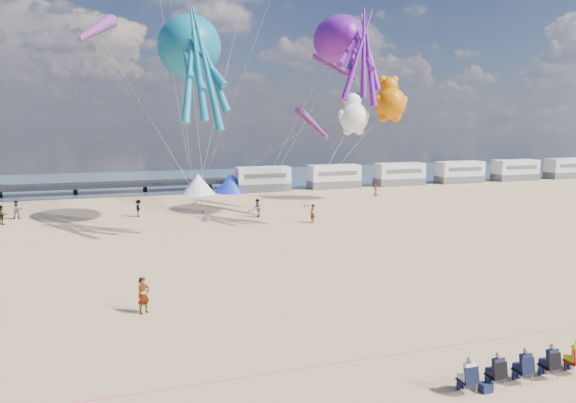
# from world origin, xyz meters

# --- Properties ---
(ground) EXTENTS (120.00, 120.00, 0.00)m
(ground) POSITION_xyz_m (0.00, 0.00, 0.00)
(ground) COLOR #DEB480
(ground) RESTS_ON ground
(water) EXTENTS (120.00, 120.00, 0.00)m
(water) POSITION_xyz_m (0.00, 55.00, 0.02)
(water) COLOR #334C62
(water) RESTS_ON ground
(motorhome_0) EXTENTS (6.60, 2.50, 3.00)m
(motorhome_0) POSITION_xyz_m (6.00, 40.00, 1.50)
(motorhome_0) COLOR silver
(motorhome_0) RESTS_ON ground
(motorhome_1) EXTENTS (6.60, 2.50, 3.00)m
(motorhome_1) POSITION_xyz_m (15.50, 40.00, 1.50)
(motorhome_1) COLOR silver
(motorhome_1) RESTS_ON ground
(motorhome_2) EXTENTS (6.60, 2.50, 3.00)m
(motorhome_2) POSITION_xyz_m (25.00, 40.00, 1.50)
(motorhome_2) COLOR silver
(motorhome_2) RESTS_ON ground
(motorhome_3) EXTENTS (6.60, 2.50, 3.00)m
(motorhome_3) POSITION_xyz_m (34.50, 40.00, 1.50)
(motorhome_3) COLOR silver
(motorhome_3) RESTS_ON ground
(motorhome_4) EXTENTS (6.60, 2.50, 3.00)m
(motorhome_4) POSITION_xyz_m (44.00, 40.00, 1.50)
(motorhome_4) COLOR silver
(motorhome_4) RESTS_ON ground
(motorhome_5) EXTENTS (6.60, 2.50, 3.00)m
(motorhome_5) POSITION_xyz_m (53.50, 40.00, 1.50)
(motorhome_5) COLOR silver
(motorhome_5) RESTS_ON ground
(tent_white) EXTENTS (4.00, 4.00, 2.40)m
(tent_white) POSITION_xyz_m (-2.00, 40.00, 1.20)
(tent_white) COLOR white
(tent_white) RESTS_ON ground
(tent_blue) EXTENTS (4.00, 4.00, 2.40)m
(tent_blue) POSITION_xyz_m (2.00, 40.00, 1.20)
(tent_blue) COLOR #1933CC
(tent_blue) RESTS_ON ground
(spectator_row) EXTENTS (6.10, 0.90, 1.30)m
(spectator_row) POSITION_xyz_m (2.40, -8.12, 0.65)
(spectator_row) COLOR black
(spectator_row) RESTS_ON ground
(cooler_navy) EXTENTS (0.38, 0.28, 0.30)m
(cooler_navy) POSITION_xyz_m (0.86, -8.27, 0.15)
(cooler_navy) COLOR #131B3E
(cooler_navy) RESTS_ON ground
(rope_line) EXTENTS (34.00, 0.03, 0.03)m
(rope_line) POSITION_xyz_m (0.00, -5.00, 0.02)
(rope_line) COLOR #F2338C
(rope_line) RESTS_ON ground
(standing_person) EXTENTS (0.74, 0.68, 1.70)m
(standing_person) POSITION_xyz_m (-9.54, 2.22, 0.85)
(standing_person) COLOR tan
(standing_person) RESTS_ON ground
(beachgoer_0) EXTENTS (0.58, 0.66, 1.53)m
(beachgoer_0) POSITION_xyz_m (17.60, 32.29, 0.76)
(beachgoer_0) COLOR #7F6659
(beachgoer_0) RESTS_ON ground
(beachgoer_1) EXTENTS (0.91, 0.69, 1.69)m
(beachgoer_1) POSITION_xyz_m (-19.51, 28.88, 0.85)
(beachgoer_1) COLOR #7F6659
(beachgoer_1) RESTS_ON ground
(beachgoer_2) EXTENTS (0.77, 0.89, 1.57)m
(beachgoer_2) POSITION_xyz_m (-9.17, 26.83, 0.79)
(beachgoer_2) COLOR #7F6659
(beachgoer_2) RESTS_ON ground
(beachgoer_4) EXTENTS (0.97, 0.98, 1.66)m
(beachgoer_4) POSITION_xyz_m (-20.34, 26.70, 0.83)
(beachgoer_4) COLOR #7F6659
(beachgoer_4) RESTS_ON ground
(beachgoer_5) EXTENTS (1.35, 1.49, 1.65)m
(beachgoer_5) POSITION_xyz_m (4.99, 19.49, 0.83)
(beachgoer_5) COLOR #7F6659
(beachgoer_5) RESTS_ON ground
(beachgoer_7) EXTENTS (0.69, 0.92, 1.69)m
(beachgoer_7) POSITION_xyz_m (1.10, 23.40, 0.84)
(beachgoer_7) COLOR #7F6659
(beachgoer_7) RESTS_ON ground
(sandbag_a) EXTENTS (0.50, 0.35, 0.22)m
(sandbag_a) POSITION_xyz_m (-3.03, 26.80, 0.11)
(sandbag_a) COLOR gray
(sandbag_a) RESTS_ON ground
(sandbag_b) EXTENTS (0.50, 0.35, 0.22)m
(sandbag_b) POSITION_xyz_m (1.15, 26.13, 0.11)
(sandbag_b) COLOR gray
(sandbag_b) RESTS_ON ground
(sandbag_c) EXTENTS (0.50, 0.35, 0.22)m
(sandbag_c) POSITION_xyz_m (7.27, 27.36, 0.11)
(sandbag_c) COLOR gray
(sandbag_c) RESTS_ON ground
(sandbag_d) EXTENTS (0.50, 0.35, 0.22)m
(sandbag_d) POSITION_xyz_m (2.70, 29.08, 0.11)
(sandbag_d) COLOR gray
(sandbag_d) RESTS_ON ground
(sandbag_e) EXTENTS (0.50, 0.35, 0.22)m
(sandbag_e) POSITION_xyz_m (-3.43, 31.67, 0.11)
(sandbag_e) COLOR gray
(sandbag_e) RESTS_ON ground
(kite_octopus_teal) EXTENTS (7.75, 11.06, 11.62)m
(kite_octopus_teal) POSITION_xyz_m (-4.71, 22.39, 14.61)
(kite_octopus_teal) COLOR #116B8B
(kite_octopus_purple) EXTENTS (6.88, 9.84, 10.34)m
(kite_octopus_purple) POSITION_xyz_m (7.99, 21.54, 15.68)
(kite_octopus_purple) COLOR #641390
(kite_panda) EXTENTS (3.93, 3.71, 5.36)m
(kite_panda) POSITION_xyz_m (13.35, 29.60, 8.98)
(kite_panda) COLOR white
(kite_teddy_orange) EXTENTS (4.76, 4.57, 5.72)m
(kite_teddy_orange) POSITION_xyz_m (16.80, 28.08, 10.48)
(kite_teddy_orange) COLOR #D56902
(windsock_left) EXTENTS (3.32, 7.34, 7.36)m
(windsock_left) POSITION_xyz_m (-11.76, 22.68, 15.68)
(windsock_left) COLOR red
(windsock_mid) EXTENTS (3.15, 6.17, 6.22)m
(windsock_mid) POSITION_xyz_m (9.36, 25.27, 13.71)
(windsock_mid) COLOR red
(windsock_right) EXTENTS (2.16, 5.24, 5.18)m
(windsock_right) POSITION_xyz_m (6.20, 22.93, 8.44)
(windsock_right) COLOR red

